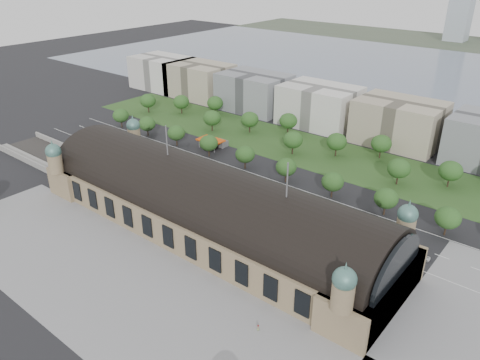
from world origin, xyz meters
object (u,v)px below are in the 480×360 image
Objects in this scene: traffic_car_2 at (190,165)px; bus_east at (335,231)px; traffic_car_0 at (112,136)px; parked_car_5 at (170,178)px; traffic_car_4 at (261,189)px; parked_car_6 at (201,190)px; parked_car_3 at (179,182)px; parked_car_4 at (191,186)px; traffic_car_5 at (370,227)px; traffic_car_6 at (422,257)px; parked_car_0 at (136,164)px; parked_car_2 at (161,169)px; bus_mid at (276,209)px; traffic_car_3 at (242,177)px; bus_west at (218,181)px; pedestrian_0 at (258,328)px; petrol_station at (216,142)px; parked_car_1 at (134,164)px.

traffic_car_2 is 87.33m from bus_east.
parked_car_5 is (66.20, -16.97, -0.03)m from traffic_car_0.
parked_car_6 is at bearing -46.59° from traffic_car_4.
parked_car_3 is 7.58m from parked_car_4.
traffic_car_5 is 0.76× the size of traffic_car_6.
parked_car_0 is 1.03× the size of parked_car_2.
traffic_car_0 is 123.22m from bus_mid.
traffic_car_3 is 0.41× the size of bus_west.
bus_mid is 27.01m from bus_east.
pedestrian_0 is (157.24, -68.79, 0.13)m from traffic_car_0.
parked_car_4 reaches higher than traffic_car_6.
traffic_car_3 is at bearing 94.51° from traffic_car_5.
bus_east reaches higher than pedestrian_0.
traffic_car_0 is 0.96× the size of parked_car_0.
parked_car_3 is (-108.30, -11.36, 0.02)m from traffic_car_6.
bus_east is at bearing -113.15° from traffic_car_3.
traffic_car_6 is at bearing 74.33° from parked_car_5.
traffic_car_2 is at bearing -75.45° from petrol_station.
parked_car_6 is at bearing 93.96° from bus_east.
traffic_car_4 is 51.59m from traffic_car_5.
parked_car_1 is (-66.14, -17.71, 0.11)m from traffic_car_4.
traffic_car_0 is at bearing -85.62° from traffic_car_2.
parked_car_2 is 17.47m from parked_car_3.
traffic_car_2 is at bearing 85.74° from traffic_car_0.
parked_car_0 is at bearing 52.87° from parked_car_1.
pedestrian_0 is at bearing -174.06° from bus_east.
traffic_car_3 reaches higher than traffic_car_5.
parked_car_3 is 0.38× the size of bus_west.
bus_west reaches higher than parked_car_4.
parked_car_5 reaches higher than traffic_car_4.
parked_car_3 is (9.42, -16.49, -0.08)m from traffic_car_2.
parked_car_4 is (-26.36, -17.71, 0.10)m from traffic_car_4.
parked_car_3 reaches higher than traffic_car_6.
parked_car_5 is at bearing 52.87° from parked_car_1.
bus_east is (108.27, 6.00, 1.00)m from parked_car_0.
traffic_car_6 is at bearing 92.33° from traffic_car_2.
parked_car_3 is at bearing 110.16° from traffic_car_5.
parked_car_4 is at bearing -110.86° from parked_car_6.
parked_car_2 is at bearing -131.77° from parked_car_5.
bus_mid is (81.26, 6.00, 0.69)m from parked_car_0.
parked_car_3 is at bearing 138.14° from pedestrian_0.
parked_car_5 is 0.43× the size of bus_east.
bus_west is (-4.22, -12.13, 0.90)m from traffic_car_3.
bus_mid is 5.70× the size of pedestrian_0.
parked_car_4 is at bearing 145.75° from traffic_car_3.
traffic_car_2 is 16.78m from parked_car_5.
traffic_car_6 is 0.48× the size of bus_mid.
parked_car_3 is at bearing 119.99° from bus_west.
traffic_car_0 is 43.71m from parked_car_1.
traffic_car_3 is 1.19× the size of traffic_car_5.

